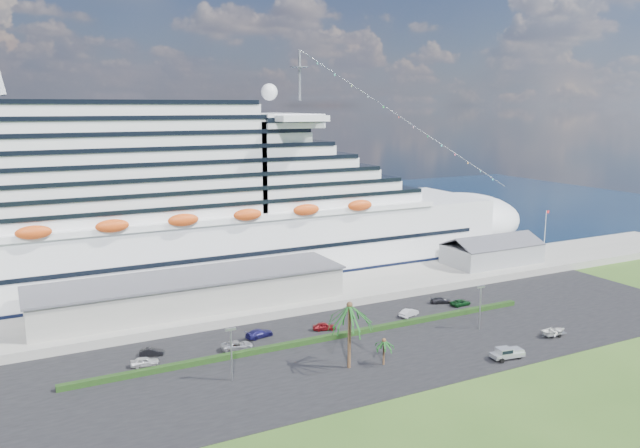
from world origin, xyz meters
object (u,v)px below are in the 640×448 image
cruise_ship (176,213)px  pickup_truck (507,353)px  parked_car_3 (259,333)px  boat_trailer (555,331)px

cruise_ship → pickup_truck: size_ratio=32.54×
parked_car_3 → pickup_truck: pickup_truck is taller
parked_car_3 → boat_trailer: size_ratio=0.94×
cruise_ship → pickup_truck: cruise_ship is taller
cruise_ship → parked_car_3: cruise_ship is taller
cruise_ship → parked_car_3: 44.40m
cruise_ship → pickup_truck: bearing=-62.3°
cruise_ship → parked_car_3: bearing=-84.8°
cruise_ship → parked_car_3: (3.77, -41.31, -15.82)m
pickup_truck → boat_trailer: pickup_truck is taller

